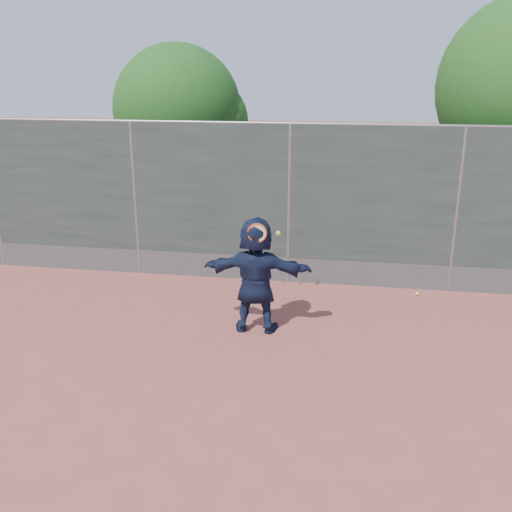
# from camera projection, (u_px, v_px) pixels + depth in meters

# --- Properties ---
(ground) EXTENTS (80.00, 80.00, 0.00)m
(ground) POSITION_uv_depth(u_px,v_px,m) (259.00, 371.00, 7.78)
(ground) COLOR #9E4C42
(ground) RESTS_ON ground
(player) EXTENTS (1.71, 0.58, 1.83)m
(player) POSITION_uv_depth(u_px,v_px,m) (256.00, 275.00, 8.73)
(player) COLOR #161F3D
(player) RESTS_ON ground
(ball_ground) EXTENTS (0.07, 0.07, 0.07)m
(ball_ground) POSITION_uv_depth(u_px,v_px,m) (417.00, 294.00, 10.35)
(ball_ground) COLOR #DEEE35
(ball_ground) RESTS_ON ground
(fence) EXTENTS (20.00, 0.06, 3.03)m
(fence) POSITION_uv_depth(u_px,v_px,m) (289.00, 201.00, 10.56)
(fence) COLOR #38423D
(fence) RESTS_ON ground
(swing_action) EXTENTS (0.49, 0.13, 0.51)m
(swing_action) POSITION_uv_depth(u_px,v_px,m) (259.00, 234.00, 8.31)
(swing_action) COLOR #DC4914
(swing_action) RESTS_ON ground
(tree_left) EXTENTS (3.15, 3.00, 4.53)m
(tree_left) POSITION_uv_depth(u_px,v_px,m) (184.00, 113.00, 13.45)
(tree_left) COLOR #382314
(tree_left) RESTS_ON ground
(weed_clump) EXTENTS (0.68, 0.07, 0.30)m
(weed_clump) POSITION_uv_depth(u_px,v_px,m) (302.00, 278.00, 10.86)
(weed_clump) COLOR #387226
(weed_clump) RESTS_ON ground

